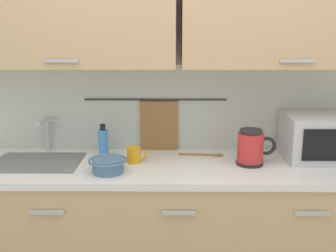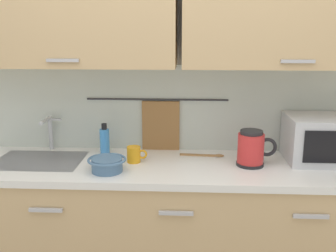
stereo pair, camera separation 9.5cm
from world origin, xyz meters
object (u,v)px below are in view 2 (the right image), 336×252
mixing_bowl (107,164)px  electric_kettle (251,149)px  microwave (326,139)px  dish_soap_bottle (105,141)px  mug_near_sink (134,154)px  wooden_spoon (207,155)px

mixing_bowl → electric_kettle: bearing=10.1°
microwave → mixing_bowl: 1.29m
dish_soap_bottle → mixing_bowl: size_ratio=0.92×
microwave → mug_near_sink: bearing=-175.5°
dish_soap_bottle → mixing_bowl: bearing=-76.2°
electric_kettle → mug_near_sink: electric_kettle is taller
electric_kettle → wooden_spoon: bearing=147.3°
microwave → mug_near_sink: (-1.13, -0.09, -0.09)m
mug_near_sink → microwave: bearing=4.5°
mug_near_sink → wooden_spoon: (0.44, 0.13, -0.04)m
microwave → wooden_spoon: 0.71m
mug_near_sink → wooden_spoon: 0.46m
electric_kettle → wooden_spoon: electric_kettle is taller
electric_kettle → dish_soap_bottle: bearing=169.2°
microwave → dish_soap_bottle: microwave is taller
microwave → dish_soap_bottle: size_ratio=2.35×
electric_kettle → wooden_spoon: 0.30m
dish_soap_bottle → mixing_bowl: dish_soap_bottle is taller
microwave → electric_kettle: size_ratio=2.03×
mug_near_sink → mixing_bowl: 0.21m
microwave → dish_soap_bottle: bearing=177.5°
mixing_bowl → wooden_spoon: 0.64m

